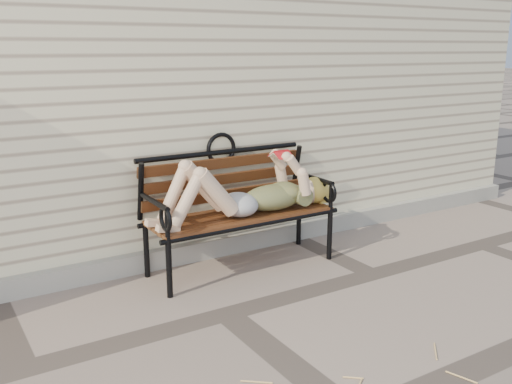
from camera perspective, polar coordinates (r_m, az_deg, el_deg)
ground at (r=3.74m, az=-2.92°, el=-12.07°), size 80.00×80.00×0.00m
house_wall at (r=6.16m, az=-17.00°, el=12.21°), size 8.00×4.00×3.00m
foundation_strip at (r=4.52m, az=-8.91°, el=-6.42°), size 8.00×0.10×0.15m
garden_bench at (r=4.37m, az=-2.11°, el=-0.17°), size 1.57×0.62×1.02m
reading_woman at (r=4.26m, az=-1.14°, el=-0.06°), size 1.48×0.34×0.47m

